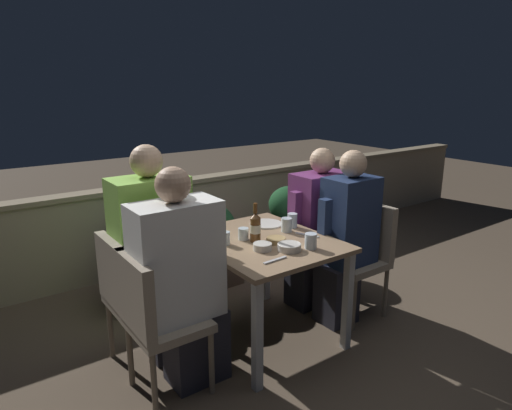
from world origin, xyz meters
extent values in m
plane|color=brown|center=(0.00, 0.00, 0.00)|extent=(16.00, 16.00, 0.00)
cube|color=gray|center=(0.00, 1.59, 0.39)|extent=(9.00, 0.14, 0.77)
cube|color=gray|center=(0.00, 1.59, 0.79)|extent=(9.00, 0.18, 0.04)
cube|color=#937556|center=(0.00, 0.00, 0.69)|extent=(0.82, 0.98, 0.03)
cube|color=silver|center=(-0.36, -0.44, 0.34)|extent=(0.05, 0.05, 0.68)
cube|color=silver|center=(0.36, -0.44, 0.34)|extent=(0.05, 0.05, 0.68)
cube|color=silver|center=(-0.36, 0.44, 0.34)|extent=(0.05, 0.05, 0.68)
cube|color=silver|center=(0.36, 0.44, 0.34)|extent=(0.05, 0.05, 0.68)
cube|color=brown|center=(-0.18, 0.95, 0.14)|extent=(1.12, 0.36, 0.28)
ellipsoid|color=#194723|center=(-0.49, 0.95, 0.49)|extent=(0.50, 0.47, 0.48)
ellipsoid|color=#194723|center=(-0.18, 0.95, 0.49)|extent=(0.50, 0.47, 0.48)
ellipsoid|color=#194723|center=(0.13, 0.95, 0.49)|extent=(0.50, 0.47, 0.48)
cube|color=gray|center=(-0.76, -0.15, 0.42)|extent=(0.40, 0.40, 0.05)
cube|color=gray|center=(-0.93, -0.15, 0.64)|extent=(0.06, 0.40, 0.40)
cylinder|color=#7F705B|center=(-0.93, -0.32, 0.20)|extent=(0.03, 0.03, 0.39)
cylinder|color=#7F705B|center=(-0.59, -0.32, 0.20)|extent=(0.03, 0.03, 0.39)
cylinder|color=#7F705B|center=(-0.93, 0.03, 0.20)|extent=(0.03, 0.03, 0.39)
cylinder|color=#7F705B|center=(-0.59, 0.03, 0.20)|extent=(0.03, 0.03, 0.39)
cube|color=#282833|center=(-0.59, -0.15, 0.22)|extent=(0.33, 0.23, 0.44)
cube|color=white|center=(-0.69, -0.15, 0.77)|extent=(0.48, 0.26, 0.66)
cube|color=white|center=(-0.44, -0.15, 0.85)|extent=(0.07, 0.07, 0.24)
sphere|color=tan|center=(-0.69, -0.15, 1.20)|extent=(0.19, 0.19, 0.19)
cube|color=gray|center=(-0.76, 0.20, 0.42)|extent=(0.40, 0.40, 0.05)
cube|color=gray|center=(-0.93, 0.20, 0.64)|extent=(0.06, 0.40, 0.40)
cylinder|color=#7F705B|center=(-0.93, 0.02, 0.20)|extent=(0.03, 0.03, 0.39)
cylinder|color=#7F705B|center=(-0.59, 0.02, 0.20)|extent=(0.03, 0.03, 0.39)
cylinder|color=#7F705B|center=(-0.93, 0.37, 0.20)|extent=(0.03, 0.03, 0.39)
cylinder|color=#7F705B|center=(-0.59, 0.37, 0.20)|extent=(0.03, 0.03, 0.39)
cube|color=#282833|center=(-0.59, 0.20, 0.22)|extent=(0.31, 0.23, 0.44)
cube|color=#8CCC4C|center=(-0.69, 0.20, 0.81)|extent=(0.44, 0.26, 0.74)
cube|color=#8CCC4C|center=(-0.44, 0.20, 0.90)|extent=(0.07, 0.07, 0.24)
sphere|color=tan|center=(-0.69, 0.20, 1.27)|extent=(0.19, 0.19, 0.19)
cube|color=gray|center=(0.74, -0.14, 0.42)|extent=(0.40, 0.40, 0.05)
cube|color=gray|center=(0.91, -0.14, 0.64)|extent=(0.06, 0.40, 0.40)
cylinder|color=#7F705B|center=(0.57, -0.32, 0.20)|extent=(0.03, 0.03, 0.39)
cylinder|color=#7F705B|center=(0.91, -0.32, 0.20)|extent=(0.03, 0.03, 0.39)
cylinder|color=#7F705B|center=(0.57, 0.03, 0.20)|extent=(0.03, 0.03, 0.39)
cylinder|color=#7F705B|center=(0.91, 0.03, 0.20)|extent=(0.03, 0.03, 0.39)
cube|color=#282833|center=(0.57, -0.14, 0.22)|extent=(0.25, 0.23, 0.44)
cube|color=navy|center=(0.67, -0.14, 0.76)|extent=(0.36, 0.26, 0.63)
cube|color=navy|center=(0.42, -0.14, 0.83)|extent=(0.07, 0.07, 0.24)
sphere|color=tan|center=(0.67, -0.14, 1.17)|extent=(0.19, 0.19, 0.19)
cube|color=gray|center=(0.76, 0.18, 0.42)|extent=(0.40, 0.40, 0.05)
cube|color=gray|center=(0.93, 0.18, 0.64)|extent=(0.06, 0.40, 0.40)
cylinder|color=#7F705B|center=(0.59, 0.01, 0.20)|extent=(0.03, 0.03, 0.39)
cylinder|color=#7F705B|center=(0.93, 0.01, 0.20)|extent=(0.03, 0.03, 0.39)
cylinder|color=#7F705B|center=(0.59, 0.35, 0.20)|extent=(0.03, 0.03, 0.39)
cylinder|color=#7F705B|center=(0.93, 0.35, 0.20)|extent=(0.03, 0.03, 0.39)
cube|color=#282833|center=(0.59, 0.18, 0.22)|extent=(0.31, 0.23, 0.44)
cube|color=#6B2D66|center=(0.69, 0.18, 0.74)|extent=(0.44, 0.26, 0.61)
cube|color=#6B2D66|center=(0.44, 0.18, 0.82)|extent=(0.07, 0.07, 0.24)
sphere|color=tan|center=(0.69, 0.18, 1.14)|extent=(0.19, 0.19, 0.19)
cylinder|color=brown|center=(-0.06, 0.00, 0.79)|extent=(0.07, 0.07, 0.16)
cylinder|color=beige|center=(-0.06, 0.00, 0.80)|extent=(0.07, 0.07, 0.06)
cone|color=brown|center=(-0.06, 0.00, 0.89)|extent=(0.07, 0.07, 0.03)
cylinder|color=brown|center=(-0.06, 0.00, 0.93)|extent=(0.03, 0.03, 0.07)
cylinder|color=silver|center=(0.22, 0.25, 0.71)|extent=(0.24, 0.24, 0.01)
cylinder|color=beige|center=(0.02, -0.25, 0.73)|extent=(0.15, 0.15, 0.04)
torus|color=beige|center=(0.02, -0.25, 0.75)|extent=(0.15, 0.15, 0.01)
cylinder|color=tan|center=(0.04, -0.09, 0.73)|extent=(0.13, 0.13, 0.03)
torus|color=tan|center=(0.04, -0.09, 0.74)|extent=(0.13, 0.13, 0.01)
cylinder|color=beige|center=(-0.11, -0.15, 0.73)|extent=(0.12, 0.12, 0.04)
torus|color=beige|center=(-0.11, -0.15, 0.75)|extent=(0.12, 0.12, 0.01)
cylinder|color=silver|center=(-0.17, 0.33, 0.73)|extent=(0.11, 0.11, 0.03)
torus|color=silver|center=(-0.17, 0.33, 0.74)|extent=(0.11, 0.11, 0.01)
cylinder|color=silver|center=(0.33, 0.09, 0.76)|extent=(0.07, 0.07, 0.10)
cylinder|color=silver|center=(-0.25, 0.07, 0.75)|extent=(0.06, 0.06, 0.08)
cylinder|color=silver|center=(0.24, 0.04, 0.76)|extent=(0.07, 0.07, 0.10)
cylinder|color=silver|center=(-0.10, 0.08, 0.75)|extent=(0.07, 0.07, 0.08)
cylinder|color=silver|center=(0.15, -0.30, 0.76)|extent=(0.08, 0.08, 0.10)
cube|color=silver|center=(-0.16, -0.33, 0.71)|extent=(0.17, 0.03, 0.01)
cube|color=silver|center=(0.29, -0.11, 0.71)|extent=(0.08, 0.17, 0.01)
cylinder|color=#B2A899|center=(0.96, 0.88, 0.12)|extent=(0.27, 0.27, 0.24)
cylinder|color=#47331E|center=(0.96, 0.88, 0.34)|extent=(0.03, 0.03, 0.21)
ellipsoid|color=#194723|center=(0.96, 0.88, 0.60)|extent=(0.38, 0.38, 0.34)
camera|label=1|loc=(-1.69, -2.27, 1.72)|focal=32.00mm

